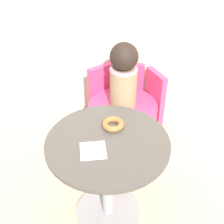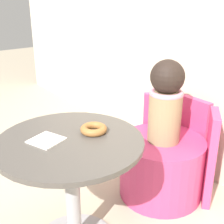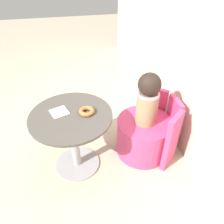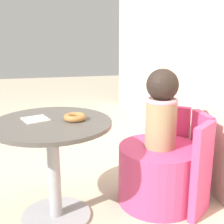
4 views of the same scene
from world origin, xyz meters
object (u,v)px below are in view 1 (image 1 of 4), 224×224
object	(u,v)px
tub_chair	(122,125)
child_figure	(124,75)
round_table	(108,164)
donut	(113,124)

from	to	relation	value
tub_chair	child_figure	distance (m)	0.48
round_table	donut	world-z (taller)	donut
donut	round_table	bearing A→B (deg)	-89.95
round_table	child_figure	bearing A→B (deg)	94.26
child_figure	donut	world-z (taller)	child_figure
tub_chair	child_figure	world-z (taller)	child_figure
round_table	tub_chair	xyz separation A→B (m)	(-0.05, 0.72, -0.27)
tub_chair	round_table	bearing A→B (deg)	-85.74
child_figure	donut	size ratio (longest dim) A/B	3.91
round_table	donut	xyz separation A→B (m)	(-0.00, 0.14, 0.20)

